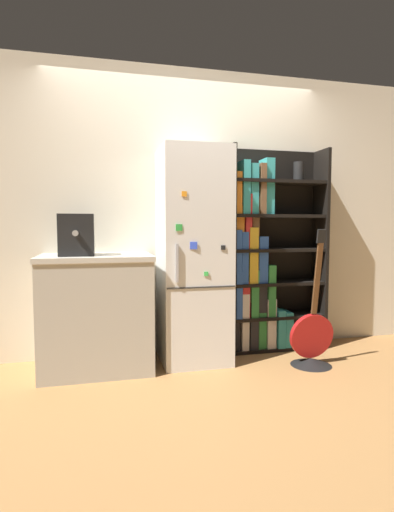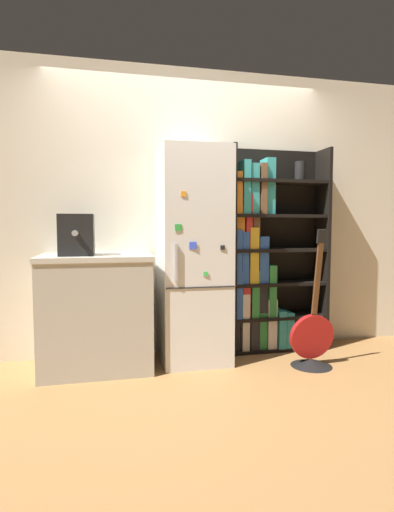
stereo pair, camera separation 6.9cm
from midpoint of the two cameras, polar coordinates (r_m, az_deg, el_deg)
ground_plane at (r=3.46m, az=-0.45°, el=-15.42°), size 16.00×16.00×0.00m
wall_back at (r=3.73m, az=-2.15°, el=6.30°), size 8.00×0.05×2.60m
refrigerator at (r=3.43m, az=-1.10°, el=0.01°), size 0.57×0.59×1.82m
bookshelf at (r=3.81m, az=8.85°, el=-0.70°), size 0.95×0.30×1.89m
kitchen_counter at (r=3.39m, az=-14.71°, el=-7.75°), size 0.89×0.64×0.94m
espresso_machine at (r=3.29m, az=-17.37°, el=2.90°), size 0.26×0.36×0.32m
guitar at (r=3.55m, az=15.51°, el=-12.25°), size 0.38×0.34×1.14m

